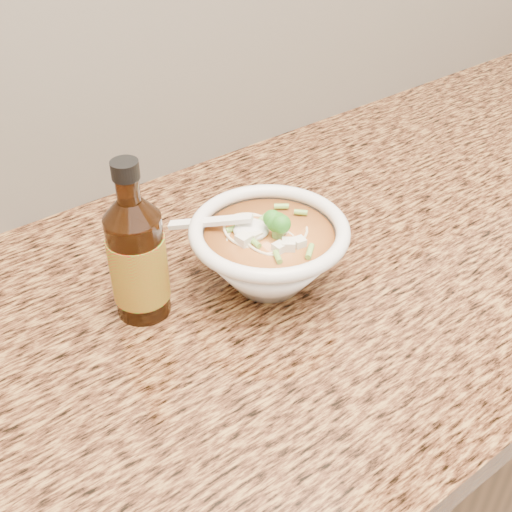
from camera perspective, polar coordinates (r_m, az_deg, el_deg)
cabinet at (r=1.19m, az=2.23°, el=-19.13°), size 4.00×0.65×0.86m
counter_slab at (r=0.85m, az=2.94°, el=-2.13°), size 4.00×0.68×0.04m
soup_bowl at (r=0.79m, az=1.16°, el=0.28°), size 0.19×0.19×0.11m
hot_sauce_bottle at (r=0.74m, az=-10.48°, el=-0.27°), size 0.08×0.08×0.20m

